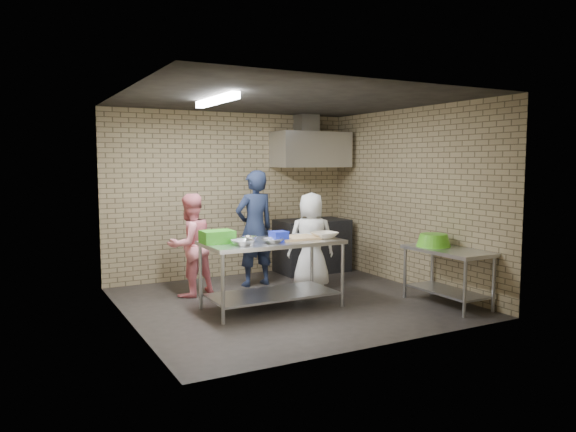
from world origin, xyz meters
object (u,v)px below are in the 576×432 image
object	(u,v)px
man_navy	(255,228)
bottle_red	(308,154)
stove	(312,246)
blue_tub	(279,236)
side_counter	(447,277)
woman_white	(311,240)
prep_table	(272,274)
woman_pink	(190,245)
green_basin	(434,240)
green_crate	(217,237)

from	to	relation	value
man_navy	bottle_red	bearing A→B (deg)	-157.22
stove	blue_tub	size ratio (longest dim) A/B	6.12
side_counter	woman_white	world-z (taller)	woman_white
prep_table	stove	world-z (taller)	stove
blue_tub	woman_pink	xyz separation A→B (m)	(-0.78, 1.21, -0.22)
bottle_red	woman_white	distance (m)	1.97
prep_table	woman_pink	bearing A→B (deg)	123.34
green_basin	woman_white	size ratio (longest dim) A/B	0.32
side_counter	stove	size ratio (longest dim) A/B	1.00
side_counter	stove	bearing A→B (deg)	99.29
stove	man_navy	size ratio (longest dim) A/B	0.68
side_counter	green_crate	distance (m)	3.07
side_counter	woman_white	distance (m)	2.04
blue_tub	green_basin	size ratio (longest dim) A/B	0.43
prep_table	man_navy	xyz separation A→B (m)	(0.35, 1.28, 0.44)
prep_table	blue_tub	size ratio (longest dim) A/B	9.00
blue_tub	man_navy	xyz separation A→B (m)	(0.30, 1.38, -0.06)
stove	side_counter	bearing A→B (deg)	-80.71
prep_table	green_basin	bearing A→B (deg)	-18.58
bottle_red	man_navy	distance (m)	1.94
prep_table	stove	bearing A→B (deg)	47.05
woman_pink	prep_table	bearing A→B (deg)	105.10
blue_tub	woman_white	bearing A→B (deg)	40.57
blue_tub	green_basin	bearing A→B (deg)	-16.46
side_counter	blue_tub	distance (m)	2.31
green_basin	woman_pink	size ratio (longest dim) A/B	0.32
blue_tub	green_basin	world-z (taller)	blue_tub
green_crate	woman_pink	bearing A→B (deg)	91.85
stove	man_navy	xyz separation A→B (m)	(-1.32, -0.51, 0.43)
prep_table	side_counter	size ratio (longest dim) A/B	1.47
green_crate	prep_table	bearing A→B (deg)	-9.73
prep_table	green_crate	world-z (taller)	green_crate
prep_table	stove	size ratio (longest dim) A/B	1.47
green_crate	woman_pink	world-z (taller)	woman_pink
prep_table	green_basin	size ratio (longest dim) A/B	3.84
blue_tub	woman_pink	size ratio (longest dim) A/B	0.14
stove	woman_white	size ratio (longest dim) A/B	0.83
side_counter	stove	world-z (taller)	stove
green_basin	bottle_red	bearing A→B (deg)	97.90
blue_tub	man_navy	distance (m)	1.42
green_basin	woman_pink	xyz separation A→B (m)	(-2.83, 1.82, -0.11)
man_navy	woman_pink	world-z (taller)	man_navy
side_counter	woman_pink	xyz separation A→B (m)	(-2.85, 2.07, 0.35)
side_counter	stove	distance (m)	2.79
green_basin	woman_white	xyz separation A→B (m)	(-1.08, 1.44, -0.12)
prep_table	bottle_red	distance (m)	3.10
stove	green_crate	distance (m)	2.95
stove	bottle_red	xyz separation A→B (m)	(0.05, 0.24, 1.58)
prep_table	green_basin	xyz separation A→B (m)	(2.10, -0.71, 0.39)
green_crate	woman_white	world-z (taller)	woman_white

